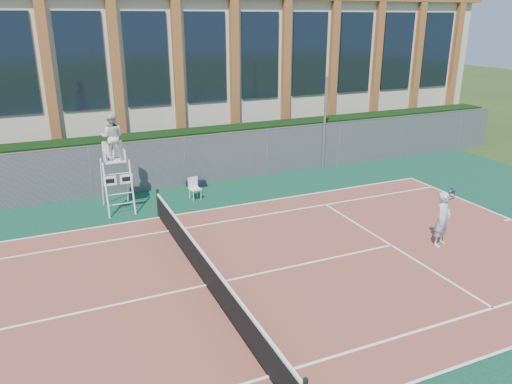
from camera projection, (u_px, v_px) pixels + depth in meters
name	position (u px, v px, depth m)	size (l,w,h in m)	color
ground	(206.00, 286.00, 13.98)	(120.00, 120.00, 0.00)	#233814
apron	(196.00, 270.00, 14.84)	(36.00, 20.00, 0.01)	#0B3424
tennis_court	(206.00, 285.00, 13.97)	(23.77, 10.97, 0.02)	brown
tennis_net	(206.00, 269.00, 13.80)	(0.10, 11.30, 1.10)	black
fence	(140.00, 167.00, 21.21)	(40.00, 0.06, 2.20)	#595E60
hedge	(134.00, 160.00, 22.24)	(40.00, 1.40, 2.20)	black
building	(102.00, 73.00, 28.09)	(45.00, 10.60, 8.22)	beige
steel_pole	(325.00, 124.00, 24.19)	(0.12, 0.12, 4.49)	#9EA0A5
umpire_chair	(112.00, 139.00, 18.66)	(1.07, 1.65, 3.83)	white
plastic_chair	(194.00, 186.00, 20.51)	(0.49, 0.49, 0.92)	silver
sports_bag_near	(198.00, 184.00, 22.08)	(0.67, 0.27, 0.29)	black
sports_bag_far	(192.00, 184.00, 22.21)	(0.55, 0.24, 0.22)	black
tennis_player	(443.00, 219.00, 16.15)	(1.07, 0.78, 1.84)	#ABBECD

